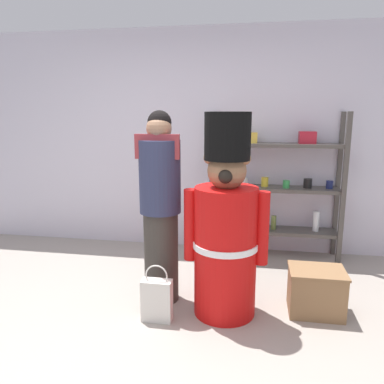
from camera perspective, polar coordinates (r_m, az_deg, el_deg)
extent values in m
plane|color=#9E9389|center=(2.86, -5.80, -22.71)|extent=(6.40, 6.40, 0.00)
cube|color=silver|center=(4.53, 1.29, 7.74)|extent=(6.40, 0.12, 2.60)
cube|color=#4C4742|center=(4.20, 3.04, 0.86)|extent=(0.05, 0.05, 1.65)
cube|color=#4C4742|center=(4.28, 22.17, 0.20)|extent=(0.05, 0.05, 1.65)
cube|color=#4C4742|center=(4.49, 3.48, 1.58)|extent=(0.05, 0.05, 1.65)
cube|color=#4C4742|center=(4.57, 21.38, 0.95)|extent=(0.05, 0.05, 1.65)
cube|color=#4C4742|center=(4.46, 12.29, -5.76)|extent=(1.41, 0.30, 0.04)
cube|color=#4C4742|center=(4.33, 12.58, 0.49)|extent=(1.41, 0.30, 0.04)
cube|color=#4C4742|center=(4.27, 12.87, 7.02)|extent=(1.41, 0.30, 0.04)
cylinder|color=blue|center=(4.32, 4.81, 1.51)|extent=(0.08, 0.08, 0.08)
cylinder|color=white|center=(4.33, 7.94, 1.52)|extent=(0.08, 0.08, 0.09)
cylinder|color=yellow|center=(4.34, 11.05, 1.54)|extent=(0.08, 0.08, 0.10)
cylinder|color=green|center=(4.30, 14.20, 1.18)|extent=(0.07, 0.07, 0.09)
cylinder|color=black|center=(4.36, 17.26, 1.27)|extent=(0.09, 0.09, 0.11)
cylinder|color=navy|center=(4.40, 20.27, 1.07)|extent=(0.08, 0.08, 0.09)
cylinder|color=navy|center=(4.43, 6.25, -4.01)|extent=(0.07, 0.07, 0.20)
cylinder|color=#596B33|center=(4.41, 12.36, -4.59)|extent=(0.06, 0.06, 0.16)
cylinder|color=silver|center=(4.47, 18.42, -4.27)|extent=(0.07, 0.07, 0.23)
cube|color=gold|center=(4.26, 8.61, 8.22)|extent=(0.20, 0.16, 0.12)
cube|color=#B21E2D|center=(4.29, 17.20, 7.96)|extent=(0.18, 0.14, 0.13)
cylinder|color=red|center=(3.06, 5.11, -9.06)|extent=(0.50, 0.50, 1.06)
cylinder|color=white|center=(3.04, 5.13, -7.95)|extent=(0.52, 0.52, 0.05)
sphere|color=#956B49|center=(2.89, 5.35, 3.26)|extent=(0.30, 0.30, 0.30)
sphere|color=#956B49|center=(2.89, 2.82, 5.27)|extent=(0.11, 0.11, 0.11)
sphere|color=#956B49|center=(2.87, 7.97, 5.12)|extent=(0.11, 0.11, 0.11)
cylinder|color=black|center=(2.87, 5.45, 8.50)|extent=(0.35, 0.35, 0.36)
cylinder|color=red|center=(3.03, -0.20, -5.02)|extent=(0.11, 0.11, 0.58)
cylinder|color=red|center=(2.99, 10.65, -5.46)|extent=(0.11, 0.11, 0.58)
sphere|color=black|center=(2.76, 5.12, 2.38)|extent=(0.11, 0.11, 0.11)
cylinder|color=#38332D|center=(3.32, -4.72, -9.77)|extent=(0.30, 0.30, 0.80)
cylinder|color=#2D3351|center=(3.13, -4.94, 2.34)|extent=(0.35, 0.35, 0.61)
sphere|color=#A37556|center=(3.09, -5.07, 9.66)|extent=(0.21, 0.21, 0.21)
cube|color=#993338|center=(3.03, -5.36, 6.92)|extent=(0.37, 0.04, 0.20)
sphere|color=black|center=(3.11, -5.00, 10.54)|extent=(0.20, 0.20, 0.20)
cube|color=silver|center=(3.10, -5.38, -16.15)|extent=(0.24, 0.11, 0.34)
torus|color=silver|center=(3.01, -5.46, -12.63)|extent=(0.18, 0.01, 0.18)
cube|color=olive|center=(3.35, 18.39, -14.33)|extent=(0.43, 0.34, 0.36)
cube|color=olive|center=(3.27, 18.61, -11.34)|extent=(0.45, 0.35, 0.02)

